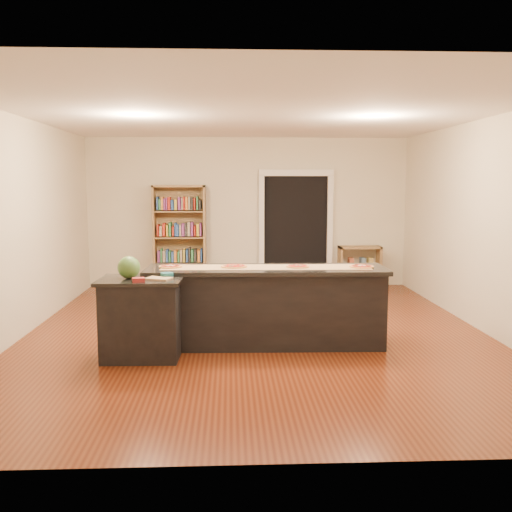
{
  "coord_description": "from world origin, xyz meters",
  "views": [
    {
      "loc": [
        -0.34,
        -7.26,
        1.95
      ],
      "look_at": [
        0.0,
        0.2,
        1.0
      ],
      "focal_mm": 40.0,
      "sensor_mm": 36.0,
      "label": 1
    }
  ],
  "objects_px": {
    "bookshelf": "(180,237)",
    "watermelon": "(129,267)",
    "side_counter": "(141,318)",
    "waste_bin": "(242,281)",
    "low_shelf": "(359,267)",
    "kitchen_island": "(266,306)"
  },
  "relations": [
    {
      "from": "bookshelf",
      "to": "waste_bin",
      "type": "relative_size",
      "value": 5.43
    },
    {
      "from": "kitchen_island",
      "to": "side_counter",
      "type": "height_order",
      "value": "kitchen_island"
    },
    {
      "from": "low_shelf",
      "to": "waste_bin",
      "type": "xyz_separation_m",
      "value": [
        -2.23,
        -0.2,
        -0.21
      ]
    },
    {
      "from": "side_counter",
      "to": "watermelon",
      "type": "relative_size",
      "value": 3.7
    },
    {
      "from": "low_shelf",
      "to": "watermelon",
      "type": "distance_m",
      "value": 5.58
    },
    {
      "from": "bookshelf",
      "to": "waste_bin",
      "type": "bearing_deg",
      "value": -9.98
    },
    {
      "from": "bookshelf",
      "to": "waste_bin",
      "type": "distance_m",
      "value": 1.4
    },
    {
      "from": "kitchen_island",
      "to": "waste_bin",
      "type": "height_order",
      "value": "kitchen_island"
    },
    {
      "from": "low_shelf",
      "to": "watermelon",
      "type": "xyz_separation_m",
      "value": [
        -3.56,
        -4.26,
        0.64
      ]
    },
    {
      "from": "side_counter",
      "to": "waste_bin",
      "type": "bearing_deg",
      "value": 75.18
    },
    {
      "from": "bookshelf",
      "to": "watermelon",
      "type": "relative_size",
      "value": 7.75
    },
    {
      "from": "kitchen_island",
      "to": "side_counter",
      "type": "bearing_deg",
      "value": -159.91
    },
    {
      "from": "bookshelf",
      "to": "low_shelf",
      "type": "bearing_deg",
      "value": 0.06
    },
    {
      "from": "kitchen_island",
      "to": "bookshelf",
      "type": "bearing_deg",
      "value": 111.32
    },
    {
      "from": "bookshelf",
      "to": "side_counter",
      "type": "bearing_deg",
      "value": -90.86
    },
    {
      "from": "low_shelf",
      "to": "watermelon",
      "type": "height_order",
      "value": "watermelon"
    },
    {
      "from": "waste_bin",
      "to": "watermelon",
      "type": "xyz_separation_m",
      "value": [
        -1.33,
        -4.05,
        0.85
      ]
    },
    {
      "from": "kitchen_island",
      "to": "bookshelf",
      "type": "height_order",
      "value": "bookshelf"
    },
    {
      "from": "kitchen_island",
      "to": "watermelon",
      "type": "relative_size",
      "value": 11.6
    },
    {
      "from": "kitchen_island",
      "to": "bookshelf",
      "type": "xyz_separation_m",
      "value": [
        -1.36,
        3.78,
        0.48
      ]
    },
    {
      "from": "side_counter",
      "to": "low_shelf",
      "type": "distance_m",
      "value": 5.47
    },
    {
      "from": "low_shelf",
      "to": "bookshelf",
      "type": "bearing_deg",
      "value": -179.94
    }
  ]
}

